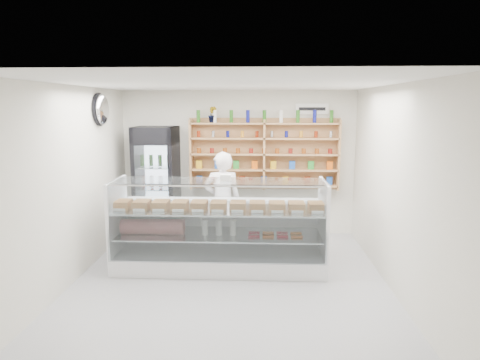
{
  "coord_description": "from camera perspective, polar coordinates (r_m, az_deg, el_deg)",
  "views": [
    {
      "loc": [
        0.42,
        -5.78,
        2.52
      ],
      "look_at": [
        0.11,
        0.9,
        1.35
      ],
      "focal_mm": 32.0,
      "sensor_mm": 36.0,
      "label": 1
    }
  ],
  "objects": [
    {
      "name": "security_mirror",
      "position": [
        7.45,
        -17.9,
        8.94
      ],
      "size": [
        0.15,
        0.5,
        0.5
      ],
      "primitive_type": "ellipsoid",
      "color": "silver",
      "rests_on": "left_wall"
    },
    {
      "name": "room",
      "position": [
        5.9,
        -1.44,
        -0.98
      ],
      "size": [
        5.0,
        5.0,
        5.0
      ],
      "color": "#A8A8AD",
      "rests_on": "ground"
    },
    {
      "name": "drinks_cooler",
      "position": [
        8.28,
        -11.0,
        -0.34
      ],
      "size": [
        0.78,
        0.76,
        2.13
      ],
      "rotation": [
        0.0,
        0.0,
        -0.02
      ],
      "color": "black",
      "rests_on": "floor"
    },
    {
      "name": "display_counter",
      "position": [
        6.73,
        -2.75,
        -8.62
      ],
      "size": [
        3.23,
        0.96,
        1.4
      ],
      "color": "white",
      "rests_on": "floor"
    },
    {
      "name": "shop_worker",
      "position": [
        7.39,
        -2.34,
        -2.92
      ],
      "size": [
        0.69,
        0.5,
        1.75
      ],
      "primitive_type": "imported",
      "rotation": [
        0.0,
        0.0,
        3.28
      ],
      "color": "white",
      "rests_on": "floor"
    },
    {
      "name": "wall_sign",
      "position": [
        8.31,
        9.58,
        9.33
      ],
      "size": [
        0.62,
        0.03,
        0.2
      ],
      "primitive_type": "cube",
      "color": "white",
      "rests_on": "back_wall"
    },
    {
      "name": "potted_plant",
      "position": [
        8.17,
        -3.7,
        8.71
      ],
      "size": [
        0.2,
        0.18,
        0.3
      ],
      "primitive_type": "imported",
      "rotation": [
        0.0,
        0.0,
        -0.3
      ],
      "color": "#1E6626",
      "rests_on": "wall_shelving"
    },
    {
      "name": "wall_shelving",
      "position": [
        8.17,
        3.23,
        3.43
      ],
      "size": [
        2.84,
        0.28,
        1.33
      ],
      "color": "#A97D4F",
      "rests_on": "back_wall"
    }
  ]
}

